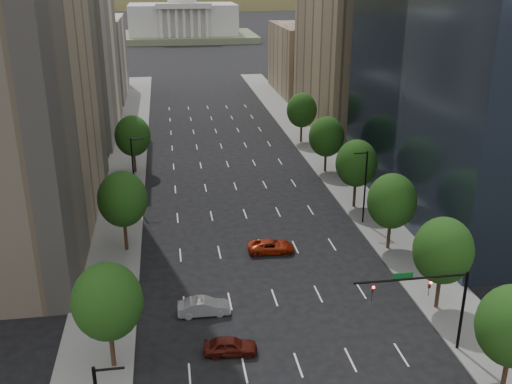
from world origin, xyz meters
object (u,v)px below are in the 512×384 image
traffic_signal (435,296)px  car_maroon (230,346)px  car_silver (204,307)px  car_red_far (271,246)px  capitol (183,19)px

traffic_signal → car_maroon: size_ratio=2.14×
car_maroon → car_silver: (-1.65, 5.99, 0.04)m
traffic_signal → car_silver: traffic_signal is taller
car_red_far → traffic_signal: bearing=-151.2°
capitol → car_red_far: bearing=-89.6°
capitol → traffic_signal: bearing=-87.3°
traffic_signal → car_maroon: (-15.53, 2.23, -4.45)m
capitol → car_silver: 211.74m
car_silver → car_maroon: bearing=-164.1°
car_maroon → car_red_far: (6.31, 16.97, -0.03)m
car_maroon → capitol: bearing=4.3°
capitol → car_silver: (-6.65, -211.49, -7.82)m
car_silver → traffic_signal: bearing=-115.0°
capitol → car_maroon: 217.68m
capitol → car_silver: bearing=-91.8°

